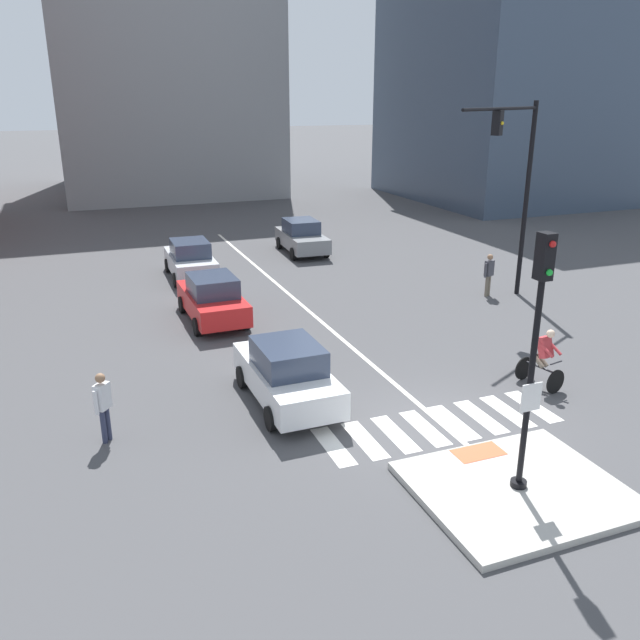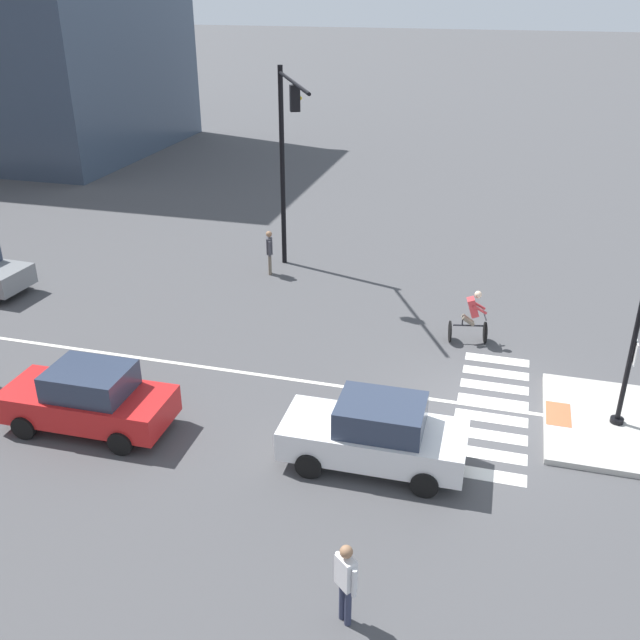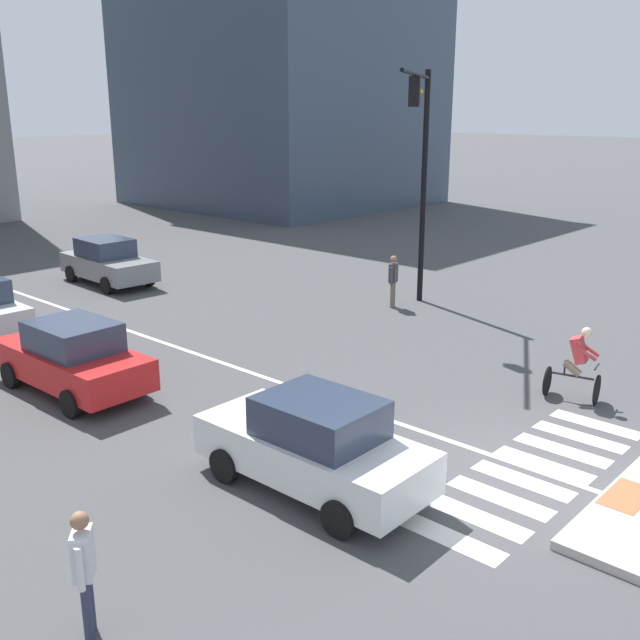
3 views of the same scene
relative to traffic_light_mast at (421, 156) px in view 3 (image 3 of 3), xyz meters
name	(u,v)px [view 3 (image 3 of 3)]	position (x,y,z in m)	size (l,w,h in m)	color
ground_plane	(537,474)	(-7.69, -7.97, -4.73)	(300.00, 300.00, 0.00)	#474749
tactile_pad_front	(627,496)	(-7.69, -9.50, -4.58)	(1.10, 0.60, 0.01)	#DB5B38
crosswalk_stripe_a	(448,537)	(-10.42, -7.90, -4.73)	(0.44, 1.80, 0.01)	silver
crosswalk_stripe_b	(475,516)	(-9.64, -7.90, -4.73)	(0.44, 1.80, 0.01)	silver
crosswalk_stripe_c	(500,497)	(-8.86, -7.90, -4.73)	(0.44, 1.80, 0.01)	silver
crosswalk_stripe_d	(523,480)	(-8.08, -7.90, -4.73)	(0.44, 1.80, 0.01)	silver
crosswalk_stripe_e	(543,464)	(-7.30, -7.90, -4.73)	(0.44, 1.80, 0.01)	silver
crosswalk_stripe_f	(562,450)	(-6.52, -7.90, -4.73)	(0.44, 1.80, 0.01)	silver
crosswalk_stripe_g	(580,437)	(-5.74, -7.90, -4.73)	(0.44, 1.80, 0.01)	silver
crosswalk_stripe_h	(596,424)	(-4.96, -7.90, -4.73)	(0.44, 1.80, 0.01)	silver
lane_centre_line	(185,350)	(-7.59, 2.03, -4.73)	(0.14, 28.00, 0.01)	silver
traffic_light_mast	(421,156)	(0.00, 0.00, 0.00)	(4.73, 2.52, 7.26)	black
building_far_block	(281,64)	(16.38, 22.32, 4.03)	(15.72, 16.77, 17.49)	#3D4C60
car_white_westbound_near	(315,444)	(-10.67, -5.43, -3.92)	(1.88, 4.12, 1.64)	white
car_grey_eastbound_distant	(108,262)	(-4.73, 10.12, -3.92)	(2.00, 4.18, 1.64)	slate
car_red_westbound_far	(72,357)	(-11.06, 1.53, -3.92)	(1.90, 4.13, 1.64)	red
cyclist	(577,362)	(-4.03, -7.01, -3.86)	(0.86, 1.20, 1.68)	black
pedestrian_at_curb_left	(84,564)	(-15.11, -5.82, -3.75)	(0.40, 0.44, 1.67)	#2D334C
pedestrian_waiting_far_side	(393,277)	(-0.44, 0.58, -3.75)	(0.52, 0.34, 1.67)	#6B6051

